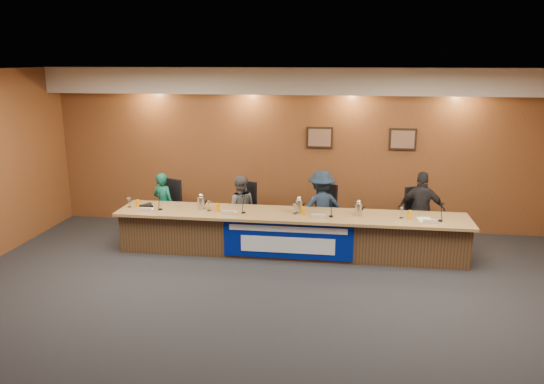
{
  "coord_description": "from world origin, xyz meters",
  "views": [
    {
      "loc": [
        0.94,
        -6.44,
        3.35
      ],
      "look_at": [
        -0.33,
        2.46,
        1.09
      ],
      "focal_mm": 35.0,
      "sensor_mm": 36.0,
      "label": 1
    }
  ],
  "objects": [
    {
      "name": "floor",
      "position": [
        0.0,
        0.0,
        0.0
      ],
      "size": [
        10.0,
        10.0,
        0.0
      ],
      "primitive_type": "plane",
      "color": "black",
      "rests_on": "ground"
    },
    {
      "name": "ceiling",
      "position": [
        0.0,
        0.0,
        3.2
      ],
      "size": [
        10.0,
        8.0,
        0.04
      ],
      "primitive_type": "cube",
      "color": "silver",
      "rests_on": "wall_back"
    },
    {
      "name": "wall_back",
      "position": [
        0.0,
        4.0,
        1.6
      ],
      "size": [
        10.0,
        0.04,
        3.2
      ],
      "primitive_type": "cube",
      "color": "brown",
      "rests_on": "floor"
    },
    {
      "name": "soffit",
      "position": [
        0.0,
        3.75,
        2.95
      ],
      "size": [
        10.0,
        0.5,
        0.5
      ],
      "primitive_type": "cube",
      "color": "beige",
      "rests_on": "wall_back"
    },
    {
      "name": "dais_body",
      "position": [
        0.0,
        2.4,
        0.35
      ],
      "size": [
        6.0,
        0.8,
        0.7
      ],
      "primitive_type": "cube",
      "color": "#4B331D",
      "rests_on": "floor"
    },
    {
      "name": "dais_top",
      "position": [
        0.0,
        2.35,
        0.72
      ],
      "size": [
        6.1,
        0.95,
        0.05
      ],
      "primitive_type": "cube",
      "color": "olive",
      "rests_on": "dais_body"
    },
    {
      "name": "banner",
      "position": [
        0.0,
        1.99,
        0.38
      ],
      "size": [
        2.2,
        0.02,
        0.65
      ],
      "primitive_type": "cube",
      "color": "#001179",
      "rests_on": "dais_body"
    },
    {
      "name": "banner_text_upper",
      "position": [
        0.0,
        1.97,
        0.58
      ],
      "size": [
        2.0,
        0.01,
        0.1
      ],
      "primitive_type": "cube",
      "color": "silver",
      "rests_on": "banner"
    },
    {
      "name": "banner_text_lower",
      "position": [
        0.0,
        1.97,
        0.3
      ],
      "size": [
        1.6,
        0.01,
        0.28
      ],
      "primitive_type": "cube",
      "color": "silver",
      "rests_on": "banner"
    },
    {
      "name": "wall_photo_left",
      "position": [
        0.4,
        3.97,
        1.85
      ],
      "size": [
        0.52,
        0.04,
        0.42
      ],
      "primitive_type": "cube",
      "color": "black",
      "rests_on": "wall_back"
    },
    {
      "name": "wall_photo_right",
      "position": [
        2.0,
        3.97,
        1.85
      ],
      "size": [
        0.52,
        0.04,
        0.42
      ],
      "primitive_type": "cube",
      "color": "black",
      "rests_on": "wall_back"
    },
    {
      "name": "panelist_a",
      "position": [
        -2.52,
        2.99,
        0.63
      ],
      "size": [
        0.54,
        0.45,
        1.26
      ],
      "primitive_type": "imported",
      "rotation": [
        0.0,
        0.0,
        2.78
      ],
      "color": "#0E5340",
      "rests_on": "floor"
    },
    {
      "name": "panelist_b",
      "position": [
        -1.02,
        2.99,
        0.62
      ],
      "size": [
        0.65,
        0.53,
        1.24
      ],
      "primitive_type": "imported",
      "rotation": [
        0.0,
        0.0,
        3.24
      ],
      "color": "#4B4D50",
      "rests_on": "floor"
    },
    {
      "name": "panelist_c",
      "position": [
        0.51,
        2.99,
        0.69
      ],
      "size": [
        1.01,
        0.77,
        1.39
      ],
      "primitive_type": "imported",
      "rotation": [
        0.0,
        0.0,
        3.46
      ],
      "color": "#152337",
      "rests_on": "floor"
    },
    {
      "name": "panelist_d",
      "position": [
        2.31,
        2.99,
        0.71
      ],
      "size": [
        0.88,
        0.48,
        1.42
      ],
      "primitive_type": "imported",
      "rotation": [
        0.0,
        0.0,
        2.98
      ],
      "color": "black",
      "rests_on": "floor"
    },
    {
      "name": "office_chair_a",
      "position": [
        -2.52,
        3.09,
        0.48
      ],
      "size": [
        0.63,
        0.63,
        0.08
      ],
      "primitive_type": "cube",
      "rotation": [
        0.0,
        0.0,
        -0.42
      ],
      "color": "black",
      "rests_on": "floor"
    },
    {
      "name": "office_chair_b",
      "position": [
        -1.02,
        3.09,
        0.48
      ],
      "size": [
        0.61,
        0.61,
        0.08
      ],
      "primitive_type": "cube",
      "rotation": [
        0.0,
        0.0,
        -0.33
      ],
      "color": "black",
      "rests_on": "floor"
    },
    {
      "name": "office_chair_c",
      "position": [
        0.51,
        3.09,
        0.48
      ],
      "size": [
        0.63,
        0.63,
        0.08
      ],
      "primitive_type": "cube",
      "rotation": [
        0.0,
        0.0,
        -0.4
      ],
      "color": "black",
      "rests_on": "floor"
    },
    {
      "name": "office_chair_d",
      "position": [
        2.31,
        3.09,
        0.48
      ],
      "size": [
        0.62,
        0.62,
        0.08
      ],
      "primitive_type": "cube",
      "rotation": [
        0.0,
        0.0,
        0.38
      ],
      "color": "black",
      "rests_on": "floor"
    },
    {
      "name": "nameplate_a",
      "position": [
        -2.53,
        2.11,
        0.8
      ],
      "size": [
        0.24,
        0.08,
        0.1
      ],
      "primitive_type": "cube",
      "rotation": [
        0.31,
        0.0,
        0.0
      ],
      "color": "white",
      "rests_on": "dais_top"
    },
    {
      "name": "microphone_a",
      "position": [
        -2.31,
        2.24,
        0.76
      ],
      "size": [
        0.07,
        0.07,
        0.02
      ],
      "primitive_type": "cylinder",
      "color": "black",
      "rests_on": "dais_top"
    },
    {
      "name": "juice_glass_a",
      "position": [
        -2.75,
        2.32,
        0.82
      ],
      "size": [
        0.06,
        0.06,
        0.15
      ],
      "primitive_type": "cylinder",
      "color": "orange",
      "rests_on": "dais_top"
    },
    {
      "name": "water_glass_a",
      "position": [
        -2.92,
        2.32,
        0.84
      ],
      "size": [
        0.08,
        0.08,
        0.18
      ],
      "primitive_type": "cylinder",
      "color": "silver",
      "rests_on": "dais_top"
    },
    {
      "name": "nameplate_b",
      "position": [
        -1.04,
        2.1,
        0.8
      ],
      "size": [
        0.24,
        0.08,
        0.1
      ],
      "primitive_type": "cube",
      "rotation": [
        0.31,
        0.0,
        0.0
      ],
      "color": "white",
      "rests_on": "dais_top"
    },
    {
      "name": "microphone_b",
      "position": [
        -0.8,
        2.25,
        0.76
      ],
      "size": [
        0.07,
        0.07,
        0.02
      ],
      "primitive_type": "cylinder",
      "color": "black",
      "rests_on": "dais_top"
    },
    {
      "name": "juice_glass_b",
      "position": [
        -1.27,
        2.26,
        0.82
      ],
      "size": [
        0.06,
        0.06,
        0.15
      ],
      "primitive_type": "cylinder",
      "color": "orange",
      "rests_on": "dais_top"
    },
    {
      "name": "water_glass_b",
      "position": [
        -1.43,
        2.3,
        0.84
      ],
      "size": [
        0.08,
        0.08,
        0.18
      ],
      "primitive_type": "cylinder",
      "color": "silver",
      "rests_on": "dais_top"
    },
    {
      "name": "nameplate_c",
      "position": [
        0.5,
        2.1,
        0.8
      ],
      "size": [
        0.24,
        0.08,
        0.1
      ],
      "primitive_type": "cube",
      "rotation": [
        0.31,
        0.0,
        0.0
      ],
      "color": "white",
      "rests_on": "dais_top"
    },
    {
      "name": "microphone_c",
      "position": [
        0.71,
        2.24,
        0.76
      ],
      "size": [
        0.07,
        0.07,
        0.02
      ],
      "primitive_type": "cylinder",
      "color": "black",
      "rests_on": "dais_top"
    },
    {
      "name": "juice_glass_c",
      "position": [
        0.23,
        2.27,
        0.82
      ],
      "size": [
        0.06,
        0.06,
        0.15
      ],
      "primitive_type": "cylinder",
      "color": "orange",
      "rests_on": "dais_top"
    },
    {
      "name": "water_glass_c",
      "position": [
        0.08,
        2.32,
        0.84
      ],
      "size": [
        0.08,
        0.08,
        0.18
      ],
      "primitive_type": "cylinder",
      "color": "silver",
      "rests_on": "dais_top"
    },
    {
      "name": "nameplate_d",
      "position": [
        2.32,
        2.08,
        0.8
      ],
      "size": [
        0.24,
        0.08,
        0.1
      ],
      "primitive_type": "cube",
      "rotation": [
        0.31,
        0.0,
        0.0
      ],
      "color": "white",
      "rests_on": "dais_top"
    },
    {
      "name": "microphone_d",
      "position": [
        2.51,
        2.24,
        0.76
      ],
      "size": [
        0.07,
        0.07,
        0.02
      ],
      "primitive_type": "cylinder",
      "color": "black",
      "rests_on": "dais_top"
    },
    {
      "name": "juice_glass_d",
      "position": [
        2.02,
        2.29,
        0.82
      ],
      "size": [
        0.06,
        0.06,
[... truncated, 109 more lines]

